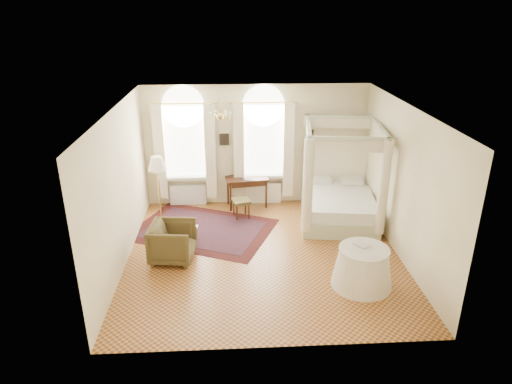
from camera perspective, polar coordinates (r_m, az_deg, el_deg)
ground at (r=10.33m, az=0.93°, el=-7.81°), size 6.00×6.00×0.00m
room_walls at (r=9.50m, az=1.01°, el=2.58°), size 6.00×6.00×6.00m
window_left at (r=12.41m, az=-8.81°, el=4.72°), size 1.62×0.27×3.29m
window_right at (r=12.38m, az=0.94°, el=4.94°), size 1.62×0.27×3.29m
chandelier at (r=10.37m, az=-4.49°, el=9.55°), size 0.51×0.45×0.50m
wall_pictures at (r=12.36m, az=0.39°, el=6.85°), size 2.54×0.03×0.39m
canopy_bed at (r=11.85m, az=10.31°, el=-0.97°), size 2.19×2.56×2.53m
nightstand at (r=13.04m, az=11.98°, el=-0.14°), size 0.49×0.46×0.62m
nightstand_lamp at (r=12.90m, az=11.92°, el=2.50°), size 0.30×0.30×0.44m
writing_desk at (r=12.45m, az=-1.15°, el=1.28°), size 1.20×0.75×0.84m
laptop at (r=12.28m, az=-1.08°, el=1.65°), size 0.39×0.32×0.03m
stool at (r=11.90m, az=-1.87°, el=-1.33°), size 0.52×0.52×0.50m
armchair at (r=10.12m, az=-10.38°, el=-6.16°), size 1.03×1.01×0.85m
coffee_table at (r=10.87m, az=-8.79°, el=-4.53°), size 0.61×0.50×0.36m
floor_lamp at (r=11.42m, az=-12.24°, el=3.09°), size 0.46×0.46×1.79m
oriental_rug at (r=11.48m, az=-6.64°, el=-4.65°), size 3.93×3.45×0.01m
side_table at (r=9.35m, az=13.17°, el=-9.13°), size 1.20×1.20×0.82m
book at (r=9.17m, az=12.60°, el=-6.61°), size 0.35×0.37×0.03m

